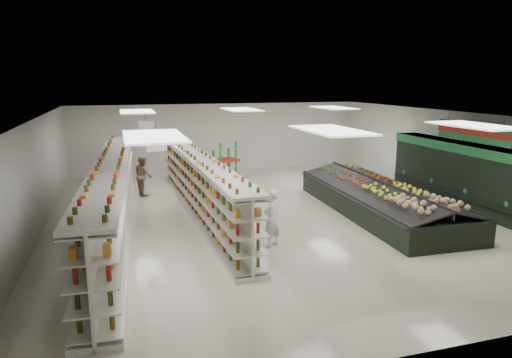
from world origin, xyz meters
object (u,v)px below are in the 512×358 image
object	(u,v)px
shopper_main	(272,218)
soda_endcap	(225,162)
shopper_background	(143,175)
gondola_center	(199,188)
produce_island	(379,198)
gondola_left	(113,202)

from	to	relation	value
shopper_main	soda_endcap	bearing A→B (deg)	-129.47
soda_endcap	shopper_background	xyz separation A→B (m)	(-3.68, -2.26, 0.05)
gondola_center	soda_endcap	world-z (taller)	gondola_center
shopper_background	shopper_main	bearing A→B (deg)	-170.90
produce_island	soda_endcap	world-z (taller)	soda_endcap
produce_island	soda_endcap	xyz separation A→B (m)	(-3.59, 6.98, 0.22)
gondola_left	soda_endcap	bearing A→B (deg)	57.78
gondola_left	shopper_main	size ratio (longest dim) A/B	7.71
gondola_left	produce_island	world-z (taller)	gondola_left
shopper_main	gondola_left	bearing A→B (deg)	-63.08
produce_island	shopper_background	world-z (taller)	shopper_background
produce_island	shopper_background	bearing A→B (deg)	147.04
gondola_left	soda_endcap	distance (m)	8.23
gondola_center	shopper_background	world-z (taller)	gondola_center
produce_island	shopper_background	size ratio (longest dim) A/B	4.84
gondola_left	shopper_background	distance (m)	4.59
produce_island	shopper_background	xyz separation A→B (m)	(-7.27, 4.71, 0.27)
produce_island	shopper_main	distance (m)	4.78
soda_endcap	shopper_main	size ratio (longest dim) A/B	0.95
gondola_center	shopper_background	xyz separation A→B (m)	(-1.61, 3.12, -0.10)
produce_island	gondola_center	bearing A→B (deg)	164.25
gondola_left	gondola_center	xyz separation A→B (m)	(2.66, 1.35, -0.08)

